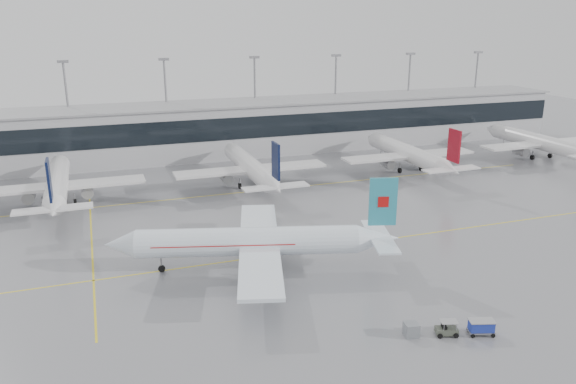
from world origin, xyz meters
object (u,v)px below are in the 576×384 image
object	(u,v)px
baggage_cart	(481,326)
gse_unit	(411,330)
baggage_tug	(446,330)
air_canada_jet	(258,242)

from	to	relation	value
baggage_cart	gse_unit	size ratio (longest dim) A/B	2.04
baggage_tug	baggage_cart	distance (m)	3.62
baggage_cart	gse_unit	distance (m)	7.27
baggage_tug	gse_unit	bearing A→B (deg)	-179.68
baggage_tug	baggage_cart	world-z (taller)	baggage_cart
gse_unit	baggage_tug	bearing A→B (deg)	-7.57
baggage_tug	baggage_cart	bearing A→B (deg)	0.00
baggage_cart	baggage_tug	bearing A→B (deg)	-180.00
air_canada_jet	gse_unit	xyz separation A→B (m)	(10.26, -20.71, -3.14)
gse_unit	baggage_cart	bearing A→B (deg)	-7.73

